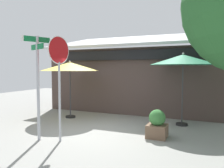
% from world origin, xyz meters
% --- Properties ---
extents(ground_plane, '(28.00, 28.00, 0.10)m').
position_xyz_m(ground_plane, '(0.00, 0.00, -0.05)').
color(ground_plane, gray).
extents(cafe_building, '(9.29, 4.98, 4.37)m').
position_xyz_m(cafe_building, '(-0.08, 5.32, 1.70)').
color(cafe_building, '#473833').
rests_on(cafe_building, ground).
extents(street_sign_post, '(0.75, 0.81, 3.17)m').
position_xyz_m(street_sign_post, '(-1.30, -1.51, 1.92)').
color(street_sign_post, '#A8AAB2').
rests_on(street_sign_post, ground).
extents(stop_sign, '(0.15, 0.82, 3.15)m').
position_xyz_m(stop_sign, '(-0.63, -1.35, 2.22)').
color(stop_sign, '#A8AAB2').
rests_on(stop_sign, ground).
extents(patio_umbrella_mustard_left, '(2.59, 2.59, 2.56)m').
position_xyz_m(patio_umbrella_mustard_left, '(-2.25, 1.62, 2.28)').
color(patio_umbrella_mustard_left, black).
rests_on(patio_umbrella_mustard_left, ground).
extents(patio_umbrella_forest_green_center, '(2.53, 2.53, 2.81)m').
position_xyz_m(patio_umbrella_forest_green_center, '(2.53, 2.14, 2.52)').
color(patio_umbrella_forest_green_center, black).
rests_on(patio_umbrella_forest_green_center, ground).
extents(sidewalk_planter, '(0.62, 0.62, 0.90)m').
position_xyz_m(sidewalk_planter, '(1.98, 0.18, 0.41)').
color(sidewalk_planter, brown).
rests_on(sidewalk_planter, ground).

